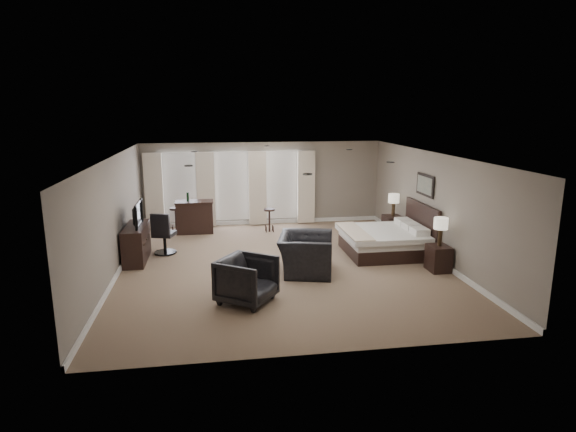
{
  "coord_description": "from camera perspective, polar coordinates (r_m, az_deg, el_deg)",
  "views": [
    {
      "loc": [
        -1.53,
        -10.76,
        3.67
      ],
      "look_at": [
        0.2,
        0.4,
        1.1
      ],
      "focal_mm": 30.0,
      "sensor_mm": 36.0,
      "label": 1
    }
  ],
  "objects": [
    {
      "name": "window_bay",
      "position": [
        15.08,
        -6.69,
        3.31
      ],
      "size": [
        5.25,
        0.2,
        2.3
      ],
      "color": "silver",
      "rests_on": "room"
    },
    {
      "name": "armchair_far",
      "position": [
        9.26,
        -4.89,
        -7.31
      ],
      "size": [
        1.27,
        1.28,
        0.98
      ],
      "primitive_type": "imported",
      "rotation": [
        0.0,
        0.0,
        0.97
      ],
      "color": "black",
      "rests_on": "ground"
    },
    {
      "name": "nightstand_far",
      "position": [
        14.08,
        12.27,
        -1.26
      ],
      "size": [
        0.47,
        0.58,
        0.63
      ],
      "primitive_type": "cube",
      "color": "black",
      "rests_on": "ground"
    },
    {
      "name": "bar_stool_right",
      "position": [
        14.42,
        -2.22,
        -0.5
      ],
      "size": [
        0.41,
        0.41,
        0.7
      ],
      "primitive_type": "cube",
      "rotation": [
        0.0,
        0.0,
        0.27
      ],
      "color": "black",
      "rests_on": "ground"
    },
    {
      "name": "armchair_near",
      "position": [
        10.82,
        2.11,
        -3.75
      ],
      "size": [
        1.17,
        1.51,
        1.17
      ],
      "primitive_type": "imported",
      "rotation": [
        0.0,
        0.0,
        1.33
      ],
      "color": "black",
      "rests_on": "ground"
    },
    {
      "name": "dresser",
      "position": [
        12.26,
        -17.52,
        -3.1
      ],
      "size": [
        0.48,
        1.5,
        0.87
      ],
      "primitive_type": "cube",
      "color": "black",
      "rests_on": "ground"
    },
    {
      "name": "bed",
      "position": [
        12.38,
        10.87,
        -1.59
      ],
      "size": [
        2.01,
        1.92,
        1.28
      ],
      "primitive_type": "cube",
      "color": "silver",
      "rests_on": "ground"
    },
    {
      "name": "bar_stool_left",
      "position": [
        14.76,
        -13.13,
        -0.45
      ],
      "size": [
        0.47,
        0.47,
        0.74
      ],
      "primitive_type": "cube",
      "rotation": [
        0.0,
        0.0,
        0.44
      ],
      "color": "black",
      "rests_on": "ground"
    },
    {
      "name": "bar_counter",
      "position": [
        14.53,
        -10.99,
        -0.09
      ],
      "size": [
        1.11,
        0.58,
        0.97
      ],
      "primitive_type": "cube",
      "color": "black",
      "rests_on": "ground"
    },
    {
      "name": "tv",
      "position": [
        12.14,
        -17.68,
        -0.82
      ],
      "size": [
        0.58,
        1.01,
        0.13
      ],
      "primitive_type": "imported",
      "rotation": [
        0.0,
        0.0,
        1.57
      ],
      "color": "black",
      "rests_on": "dresser"
    },
    {
      "name": "lamp_far",
      "position": [
        13.94,
        12.39,
        1.28
      ],
      "size": [
        0.31,
        0.31,
        0.64
      ],
      "primitive_type": "cube",
      "color": "beige",
      "rests_on": "nightstand_far"
    },
    {
      "name": "nightstand_near",
      "position": [
        11.53,
        17.4,
        -4.8
      ],
      "size": [
        0.44,
        0.54,
        0.59
      ],
      "primitive_type": "cube",
      "color": "black",
      "rests_on": "ground"
    },
    {
      "name": "wall_art",
      "position": [
        12.58,
        15.91,
        3.55
      ],
      "size": [
        0.04,
        0.96,
        0.56
      ],
      "primitive_type": "cube",
      "color": "slate",
      "rests_on": "room"
    },
    {
      "name": "desk_chair",
      "position": [
        12.61,
        -14.46,
        -1.94
      ],
      "size": [
        0.69,
        0.69,
        1.09
      ],
      "primitive_type": "cube",
      "rotation": [
        0.0,
        0.0,
        2.85
      ],
      "color": "black",
      "rests_on": "ground"
    },
    {
      "name": "lamp_near",
      "position": [
        11.37,
        17.6,
        -1.81
      ],
      "size": [
        0.32,
        0.32,
        0.66
      ],
      "primitive_type": "cube",
      "color": "beige",
      "rests_on": "nightstand_near"
    },
    {
      "name": "room",
      "position": [
        11.12,
        -0.7,
        0.52
      ],
      "size": [
        7.6,
        8.6,
        2.64
      ],
      "color": "#765F4B",
      "rests_on": "ground"
    }
  ]
}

